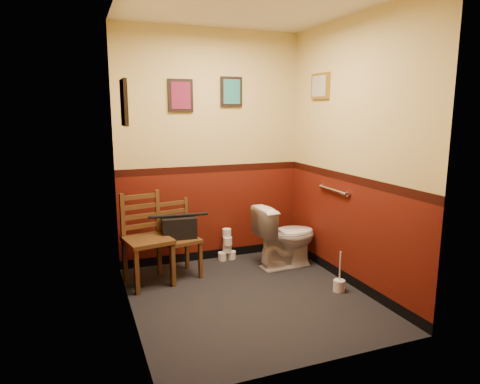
% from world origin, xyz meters
% --- Properties ---
extents(floor, '(2.20, 2.40, 0.00)m').
position_xyz_m(floor, '(0.00, 0.00, 0.00)').
color(floor, black).
rests_on(floor, ground).
extents(ceiling, '(2.20, 2.40, 0.00)m').
position_xyz_m(ceiling, '(0.00, 0.00, 2.70)').
color(ceiling, silver).
rests_on(ceiling, ground).
extents(wall_back, '(2.20, 0.00, 2.70)m').
position_xyz_m(wall_back, '(0.00, 1.20, 1.35)').
color(wall_back, '#4F130A').
rests_on(wall_back, ground).
extents(wall_front, '(2.20, 0.00, 2.70)m').
position_xyz_m(wall_front, '(0.00, -1.20, 1.35)').
color(wall_front, '#4F130A').
rests_on(wall_front, ground).
extents(wall_left, '(0.00, 2.40, 2.70)m').
position_xyz_m(wall_left, '(-1.10, 0.00, 1.35)').
color(wall_left, '#4F130A').
rests_on(wall_left, ground).
extents(wall_right, '(0.00, 2.40, 2.70)m').
position_xyz_m(wall_right, '(1.10, 0.00, 1.35)').
color(wall_right, '#4F130A').
rests_on(wall_right, ground).
extents(grab_bar, '(0.05, 0.56, 0.06)m').
position_xyz_m(grab_bar, '(1.07, 0.25, 0.95)').
color(grab_bar, silver).
rests_on(grab_bar, wall_right).
extents(framed_print_back_a, '(0.28, 0.04, 0.36)m').
position_xyz_m(framed_print_back_a, '(-0.35, 1.18, 1.95)').
color(framed_print_back_a, black).
rests_on(framed_print_back_a, wall_back).
extents(framed_print_back_b, '(0.26, 0.04, 0.34)m').
position_xyz_m(framed_print_back_b, '(0.25, 1.18, 2.00)').
color(framed_print_back_b, black).
rests_on(framed_print_back_b, wall_back).
extents(framed_print_left, '(0.04, 0.30, 0.38)m').
position_xyz_m(framed_print_left, '(-1.08, 0.10, 1.85)').
color(framed_print_left, black).
rests_on(framed_print_left, wall_left).
extents(framed_print_right, '(0.04, 0.34, 0.28)m').
position_xyz_m(framed_print_right, '(1.08, 0.60, 2.05)').
color(framed_print_right, olive).
rests_on(framed_print_right, wall_right).
extents(toilet, '(0.75, 0.45, 0.71)m').
position_xyz_m(toilet, '(0.72, 0.65, 0.36)').
color(toilet, white).
rests_on(toilet, floor).
extents(toilet_brush, '(0.12, 0.12, 0.42)m').
position_xyz_m(toilet_brush, '(0.90, -0.19, 0.07)').
color(toilet_brush, silver).
rests_on(toilet_brush, floor).
extents(chair_left, '(0.52, 0.52, 0.95)m').
position_xyz_m(chair_left, '(-0.86, 0.73, 0.48)').
color(chair_left, '#56371A').
rests_on(chair_left, floor).
extents(chair_right, '(0.46, 0.46, 0.83)m').
position_xyz_m(chair_right, '(-0.51, 0.81, 0.42)').
color(chair_right, '#56371A').
rests_on(chair_right, floor).
extents(handbag, '(0.38, 0.21, 0.27)m').
position_xyz_m(handbag, '(-0.50, 0.78, 0.55)').
color(handbag, black).
rests_on(handbag, chair_right).
extents(tp_stack, '(0.22, 0.14, 0.39)m').
position_xyz_m(tp_stack, '(0.16, 1.09, 0.16)').
color(tp_stack, silver).
rests_on(tp_stack, floor).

